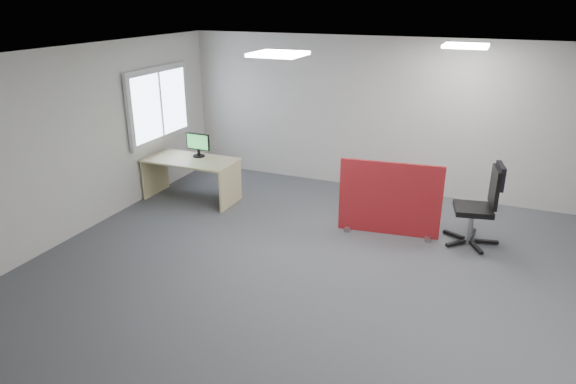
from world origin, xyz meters
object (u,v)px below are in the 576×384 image
(red_divider, at_px, (390,200))
(second_desk, at_px, (192,168))
(monitor_second, at_px, (198,144))
(office_chair, at_px, (484,200))

(red_divider, xyz_separation_m, second_desk, (-3.44, 0.10, 0.01))
(monitor_second, bearing_deg, red_divider, -2.59)
(red_divider, xyz_separation_m, office_chair, (1.27, 0.16, 0.13))
(second_desk, height_order, monitor_second, monitor_second)
(monitor_second, bearing_deg, second_desk, -106.82)
(office_chair, bearing_deg, monitor_second, 167.73)
(red_divider, height_order, office_chair, office_chair)
(red_divider, distance_m, monitor_second, 3.42)
(second_desk, relative_size, monitor_second, 3.51)
(red_divider, bearing_deg, office_chair, 0.55)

